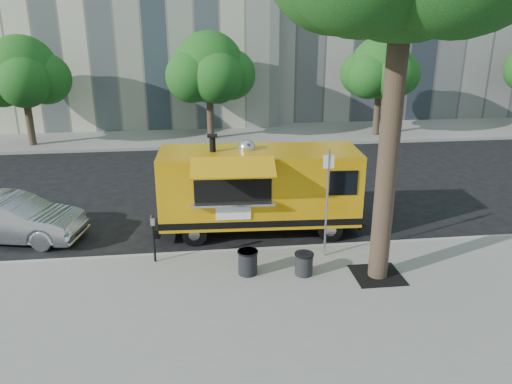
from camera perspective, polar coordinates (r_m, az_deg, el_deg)
The scene contains 14 objects.
ground at distance 14.99m, azimuth 0.51°, elevation -5.42°, with size 120.00×120.00×0.00m, color black.
sidewalk at distance 11.49m, azimuth 3.19°, elevation -13.46°, with size 60.00×6.00×0.15m, color gray.
curb at distance 14.13m, azimuth 1.01°, elevation -6.73°, with size 60.00×0.14×0.16m, color #999993.
far_sidewalk at distance 27.75m, azimuth -3.14°, elevation 6.49°, with size 60.00×5.00×0.15m, color gray.
tree_well at distance 13.09m, azimuth 13.68°, elevation -9.21°, with size 1.20×1.20×0.02m, color black.
far_tree_a at distance 27.17m, azimuth -25.18°, elevation 12.36°, with size 3.42×3.42×5.36m.
far_tree_b at distance 26.30m, azimuth -5.41°, elevation 14.02°, with size 3.60×3.60×5.50m.
far_tree_c at distance 27.79m, azimuth 14.06°, elevation 13.59°, with size 3.24×3.24×5.21m.
sign_post at distance 13.17m, azimuth 8.12°, elevation -0.55°, with size 0.28×0.06×3.00m.
parking_meter at distance 13.30m, azimuth -11.66°, elevation -4.58°, with size 0.11×0.11×1.33m.
food_truck at distance 14.98m, azimuth 0.25°, elevation 0.49°, with size 6.31×3.00×3.06m.
sedan at distance 16.34m, azimuth -26.13°, elevation -2.76°, with size 1.45×4.16×1.37m, color #A7A8AE.
trash_bin_left at distance 12.66m, azimuth -0.95°, elevation -7.94°, with size 0.53×0.53×0.63m.
trash_bin_right at distance 12.69m, azimuth 5.50°, elevation -8.09°, with size 0.48×0.48×0.58m.
Camera 1 is at (-1.79, -13.47, 6.33)m, focal length 35.00 mm.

